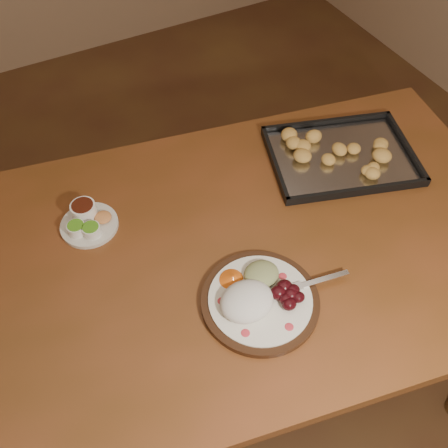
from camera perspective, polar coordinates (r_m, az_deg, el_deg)
ground at (r=2.00m, az=-5.79°, el=-11.06°), size 4.00×4.00×0.00m
dining_table at (r=1.34m, az=1.95°, el=-4.80°), size 1.64×1.16×0.75m
dinner_plate at (r=1.15m, az=3.91°, el=-8.39°), size 0.36×0.27×0.06m
condiment_saucer at (r=1.33m, az=-15.36°, el=0.33°), size 0.15×0.15×0.05m
baking_tray at (r=1.50m, az=13.27°, el=7.68°), size 0.48×0.41×0.04m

